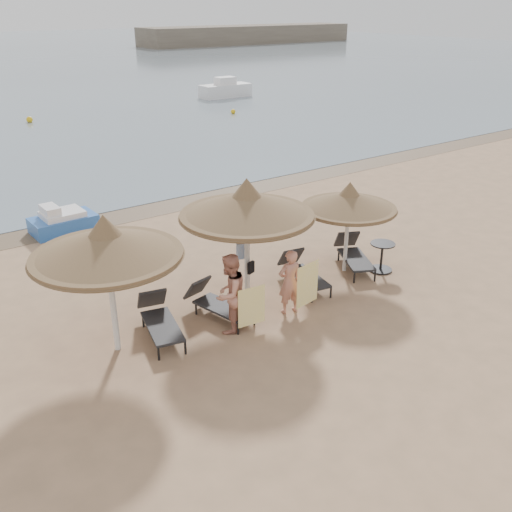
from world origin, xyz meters
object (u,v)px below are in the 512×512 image
Objects in this scene: lounger_near_left at (215,302)px; person_right at (290,277)px; palapa_left at (106,244)px; lounger_near_right at (302,271)px; side_table at (382,258)px; person_left at (230,288)px; palapa_right at (349,201)px; pedal_boat at (62,221)px; palapa_center at (247,205)px; lounger_far_left at (159,318)px; lounger_far_right at (353,253)px.

lounger_near_left is 1.87m from person_right.
palapa_left is at bearing -1.95° from person_right.
side_table is (2.35, -0.64, 0.01)m from lounger_near_right.
lounger_near_left is at bearing -118.95° from person_left.
palapa_right is 4.51m from person_left.
side_table is at bearing -54.83° from pedal_boat.
palapa_center is 1.71× the size of person_right.
palapa_left is 1.54× the size of lounger_far_left.
palapa_center reaches higher than palapa_right.
lounger_far_left is 1.05× the size of lounger_near_left.
palapa_center is at bearing 14.37° from lounger_far_left.
person_left is at bearing -108.81° from lounger_near_left.
side_table is at bearing -164.17° from person_right.
lounger_far_left reaches higher than lounger_near_right.
lounger_near_right is 0.93× the size of pedal_boat.
person_left is (-1.09, -0.89, -1.47)m from palapa_center.
palapa_center is 1.56× the size of pedal_boat.
palapa_left reaches higher than palapa_right.
lounger_far_right is at bearing 167.03° from person_left.
palapa_right reaches higher than person_right.
palapa_right is at bearing 166.88° from person_left.
lounger_near_left is 2.33× the size of side_table.
palapa_left is 2.89m from person_left.
lounger_near_left is 0.99× the size of lounger_near_right.
palapa_right is at bearing 12.39° from lounger_far_left.
lounger_far_right is at bearing 13.20° from lounger_far_left.
lounger_near_right is at bearing 164.83° from side_table.
lounger_near_right is 3.03m from person_left.
side_table is 3.61m from person_right.
side_table is at bearing -9.43° from palapa_center.
lounger_far_left is at bearing -169.53° from lounger_near_right.
lounger_far_right is at bearing -11.89° from lounger_near_left.
lounger_far_left reaches higher than lounger_near_left.
person_right is (4.04, -0.88, -1.52)m from palapa_left.
lounger_far_left is 1.07× the size of person_right.
lounger_near_right is (-1.51, 0.05, -1.68)m from palapa_right.
person_right reaches higher than lounger_far_right.
palapa_left is 3.79× the size of side_table.
palapa_center reaches higher than lounger_near_right.
palapa_right is (6.76, 0.04, -0.42)m from palapa_left.
palapa_left is 3.26m from lounger_near_left.
pedal_boat is (1.32, 7.58, -2.12)m from palapa_left.
lounger_far_right is at bearing -54.43° from pedal_boat.
lounger_far_right reaches higher than lounger_near_left.
lounger_far_right reaches higher than lounger_near_right.
lounger_far_left is 3.19m from person_right.
person_left is (-4.73, -0.89, 0.70)m from lounger_far_right.
palapa_center reaches higher than lounger_near_left.
lounger_near_left is at bearing -179.46° from palapa_right.
palapa_right is 1.71m from lounger_far_right.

